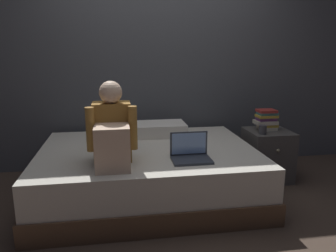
# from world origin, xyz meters

# --- Properties ---
(ground_plane) EXTENTS (8.00, 8.00, 0.00)m
(ground_plane) POSITION_xyz_m (0.00, 0.00, 0.00)
(ground_plane) COLOR #47382D
(wall_back) EXTENTS (5.60, 0.10, 2.70)m
(wall_back) POSITION_xyz_m (0.00, 1.20, 1.35)
(wall_back) COLOR #4C4F54
(wall_back) RESTS_ON ground_plane
(bed) EXTENTS (2.00, 1.50, 0.47)m
(bed) POSITION_xyz_m (-0.20, 0.30, 0.23)
(bed) COLOR brown
(bed) RESTS_ON ground_plane
(nightstand) EXTENTS (0.44, 0.46, 0.53)m
(nightstand) POSITION_xyz_m (1.10, 0.51, 0.27)
(nightstand) COLOR #474442
(nightstand) RESTS_ON ground_plane
(person_sitting) EXTENTS (0.39, 0.44, 0.66)m
(person_sitting) POSITION_xyz_m (-0.51, -0.08, 0.72)
(person_sitting) COLOR olive
(person_sitting) RESTS_ON bed
(laptop) EXTENTS (0.32, 0.23, 0.22)m
(laptop) POSITION_xyz_m (0.12, -0.08, 0.53)
(laptop) COLOR #333842
(laptop) RESTS_ON bed
(pillow) EXTENTS (0.56, 0.36, 0.13)m
(pillow) POSITION_xyz_m (-0.04, 0.75, 0.54)
(pillow) COLOR silver
(pillow) RESTS_ON bed
(book_stack) EXTENTS (0.23, 0.17, 0.22)m
(book_stack) POSITION_xyz_m (1.08, 0.56, 0.64)
(book_stack) COLOR beige
(book_stack) RESTS_ON nightstand
(mug) EXTENTS (0.08, 0.08, 0.09)m
(mug) POSITION_xyz_m (0.97, 0.39, 0.58)
(mug) COLOR #3D3D42
(mug) RESTS_ON nightstand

